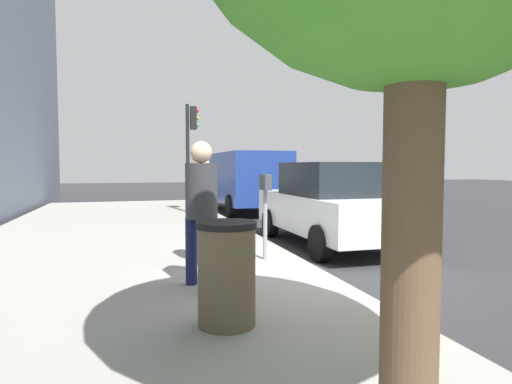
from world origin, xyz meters
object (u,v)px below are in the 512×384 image
traffic_signal (191,140)px  parked_van_far (246,178)px  pedestrian_bystander (201,200)px  parked_sedan_near (331,204)px  parking_meter (265,198)px  trash_bin (227,273)px  pedestrian_at_meter (202,201)px

traffic_signal → parked_van_far: bearing=-66.5°
traffic_signal → pedestrian_bystander: bearing=173.3°
parked_sedan_near → parking_meter: bearing=129.0°
pedestrian_bystander → trash_bin: bearing=-123.0°
pedestrian_at_meter → pedestrian_bystander: 1.42m
traffic_signal → trash_bin: 10.80m
pedestrian_at_meter → pedestrian_bystander: bearing=-95.3°
pedestrian_at_meter → trash_bin: bearing=-90.3°
parking_meter → parked_van_far: 8.98m
pedestrian_bystander → trash_bin: pedestrian_bystander is taller
traffic_signal → trash_bin: (-10.57, 1.05, -1.92)m
pedestrian_at_meter → traffic_signal: size_ratio=0.47×
pedestrian_at_meter → parked_sedan_near: 3.38m
parked_sedan_near → traffic_signal: size_ratio=1.23×
pedestrian_at_meter → parked_sedan_near: (1.54, -3.00, -0.24)m
parking_meter → parked_sedan_near: parked_sedan_near is taller
parked_sedan_near → pedestrian_bystander: bearing=132.4°
pedestrian_at_meter → parked_sedan_near: size_ratio=0.38×
pedestrian_at_meter → trash_bin: 2.83m
parked_sedan_near → parked_van_far: size_ratio=0.85×
parked_van_far → parking_meter: bearing=167.4°
pedestrian_at_meter → traffic_signal: (7.79, -0.85, 1.44)m
parked_van_far → trash_bin: (-11.51, 3.19, -0.60)m
pedestrian_bystander → trash_bin: (-1.38, -0.03, -0.60)m
pedestrian_at_meter → traffic_signal: 7.97m
parking_meter → traffic_signal: size_ratio=0.39×
parking_meter → pedestrian_bystander: 1.86m
pedestrian_bystander → parked_sedan_near: (2.94, -3.22, -0.36)m
pedestrian_bystander → parked_sedan_near: pedestrian_bystander is taller
pedestrian_bystander → parked_sedan_near: bearing=8.3°
traffic_signal → pedestrian_at_meter: bearing=173.7°
pedestrian_at_meter → parked_sedan_near: pedestrian_at_meter is taller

